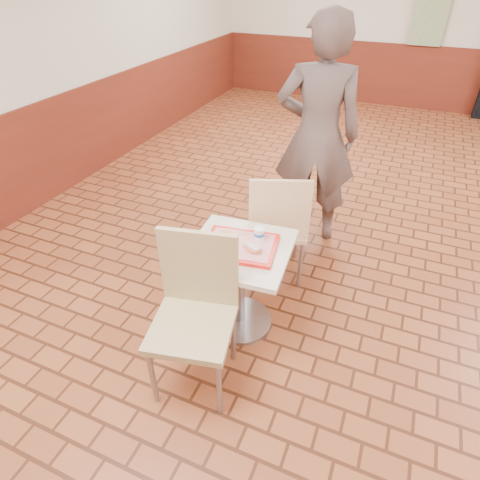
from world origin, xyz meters
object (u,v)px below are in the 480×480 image
at_px(main_table, 240,274).
at_px(serving_tray, 240,246).
at_px(chair_main_back, 278,223).
at_px(customer, 317,136).
at_px(long_john_donut, 252,248).
at_px(paper_cup, 259,234).
at_px(chair_main_front, 195,306).
at_px(ring_donut, 224,235).

height_order(main_table, serving_tray, serving_tray).
relative_size(chair_main_back, customer, 0.49).
xyz_separation_m(long_john_donut, paper_cup, (-0.00, 0.13, 0.03)).
xyz_separation_m(chair_main_front, customer, (0.21, 1.80, 0.41)).
xyz_separation_m(customer, long_john_donut, (-0.04, -1.36, -0.24)).
bearing_deg(chair_main_front, serving_tray, 68.24).
distance_m(serving_tray, long_john_donut, 0.11).
distance_m(main_table, ring_donut, 0.29).
bearing_deg(chair_main_back, long_john_donut, 71.93).
xyz_separation_m(serving_tray, ring_donut, (-0.12, 0.03, 0.03)).
bearing_deg(customer, main_table, 70.89).
height_order(customer, ring_donut, customer).
xyz_separation_m(chair_main_back, paper_cup, (0.03, -0.48, 0.21)).
relative_size(chair_main_front, long_john_donut, 7.13).
distance_m(ring_donut, long_john_donut, 0.23).
relative_size(main_table, long_john_donut, 4.85).
xyz_separation_m(customer, ring_donut, (-0.26, -1.30, -0.24)).
bearing_deg(serving_tray, customer, 84.26).
height_order(serving_tray, paper_cup, paper_cup).
bearing_deg(main_table, paper_cup, 44.88).
relative_size(main_table, ring_donut, 6.73).
height_order(chair_main_front, paper_cup, chair_main_front).
distance_m(chair_main_back, customer, 0.87).
distance_m(chair_main_front, ring_donut, 0.53).
height_order(chair_main_back, serving_tray, chair_main_back).
bearing_deg(paper_cup, serving_tray, -135.12).
distance_m(chair_main_back, ring_donut, 0.61).
bearing_deg(chair_main_front, main_table, 68.24).
relative_size(chair_main_back, serving_tray, 2.09).
bearing_deg(paper_cup, main_table, -135.12).
bearing_deg(long_john_donut, ring_donut, 163.49).
xyz_separation_m(main_table, chair_main_back, (0.07, 0.58, 0.08)).
xyz_separation_m(chair_main_front, chair_main_back, (0.14, 1.05, -0.02)).
relative_size(long_john_donut, paper_cup, 1.62).
height_order(main_table, paper_cup, paper_cup).
xyz_separation_m(chair_main_back, ring_donut, (-0.19, -0.55, 0.19)).
xyz_separation_m(chair_main_back, serving_tray, (-0.07, -0.58, 0.15)).
relative_size(customer, serving_tray, 4.22).
bearing_deg(serving_tray, chair_main_front, -99.42).
bearing_deg(serving_tray, chair_main_back, 83.52).
bearing_deg(ring_donut, paper_cup, 16.36).
bearing_deg(main_table, ring_donut, 166.49).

